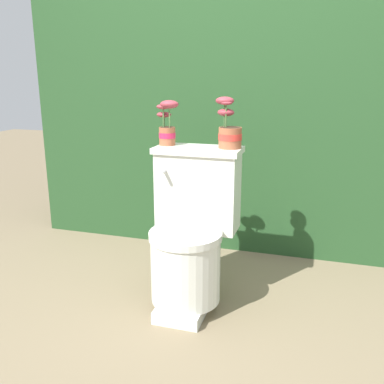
# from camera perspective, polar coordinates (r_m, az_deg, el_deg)

# --- Properties ---
(ground_plane) EXTENTS (12.00, 12.00, 0.00)m
(ground_plane) POSITION_cam_1_polar(r_m,az_deg,el_deg) (2.32, 0.87, -15.25)
(ground_plane) COLOR #75664C
(hedge_backdrop) EXTENTS (2.90, 0.66, 1.73)m
(hedge_backdrop) POSITION_cam_1_polar(r_m,az_deg,el_deg) (3.12, 6.86, 9.48)
(hedge_backdrop) COLOR #234723
(hedge_backdrop) RESTS_ON ground
(toilet) EXTENTS (0.45, 0.52, 0.82)m
(toilet) POSITION_cam_1_polar(r_m,az_deg,el_deg) (2.23, -0.12, -5.56)
(toilet) COLOR silver
(toilet) RESTS_ON ground
(potted_plant_left) EXTENTS (0.14, 0.10, 0.24)m
(potted_plant_left) POSITION_cam_1_polar(r_m,az_deg,el_deg) (2.29, -3.34, 8.81)
(potted_plant_left) COLOR #9E5638
(potted_plant_left) RESTS_ON toilet
(potted_plant_midleft) EXTENTS (0.14, 0.12, 0.26)m
(potted_plant_midleft) POSITION_cam_1_polar(r_m,az_deg,el_deg) (2.20, 4.97, 8.16)
(potted_plant_midleft) COLOR #9E5638
(potted_plant_midleft) RESTS_ON toilet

